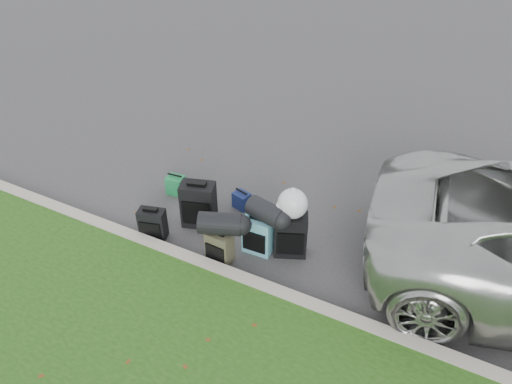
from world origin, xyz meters
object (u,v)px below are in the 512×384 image
at_px(suitcase_small_black, 153,224).
at_px(suitcase_olive, 220,247).
at_px(suitcase_large_black_left, 199,205).
at_px(suitcase_teal, 258,235).
at_px(tote_green, 176,185).
at_px(suitcase_large_black_right, 291,235).
at_px(tote_navy, 242,200).

relative_size(suitcase_small_black, suitcase_olive, 0.99).
bearing_deg(suitcase_large_black_left, suitcase_teal, -24.41).
xyz_separation_m(suitcase_large_black_left, tote_green, (-0.75, 0.47, -0.20)).
relative_size(suitcase_teal, tote_green, 1.88).
xyz_separation_m(suitcase_large_black_right, tote_navy, (-1.07, 0.59, -0.20)).
relative_size(suitcase_large_black_right, tote_green, 2.17).
relative_size(tote_green, tote_navy, 1.15).
height_order(suitcase_small_black, suitcase_large_black_right, suitcase_large_black_right).
distance_m(suitcase_large_black_left, tote_navy, 0.75).
distance_m(tote_green, tote_navy, 1.12).
height_order(suitcase_small_black, suitcase_teal, suitcase_teal).
relative_size(suitcase_small_black, suitcase_large_black_right, 0.71).
distance_m(suitcase_small_black, suitcase_olive, 1.09).
bearing_deg(suitcase_olive, suitcase_large_black_left, 144.47).
height_order(suitcase_large_black_left, tote_green, suitcase_large_black_left).
relative_size(suitcase_small_black, tote_navy, 1.78).
distance_m(suitcase_small_black, suitcase_large_black_left, 0.70).
bearing_deg(tote_navy, tote_green, -157.27).
bearing_deg(suitcase_small_black, tote_navy, 39.90).
distance_m(suitcase_teal, tote_navy, 1.01).
xyz_separation_m(suitcase_large_black_right, tote_green, (-2.19, 0.44, -0.18)).
bearing_deg(tote_green, suitcase_olive, -41.44).
bearing_deg(suitcase_large_black_right, suitcase_small_black, 173.89).
bearing_deg(suitcase_large_black_left, suitcase_large_black_right, -16.37).
distance_m(suitcase_large_black_right, tote_navy, 1.24).
relative_size(suitcase_small_black, tote_green, 1.54).
xyz_separation_m(suitcase_small_black, suitcase_large_black_left, (0.43, 0.54, 0.12)).
relative_size(suitcase_teal, suitcase_large_black_right, 0.87).
distance_m(suitcase_teal, suitcase_large_black_right, 0.44).
xyz_separation_m(suitcase_teal, suitcase_large_black_right, (0.41, 0.15, 0.04)).
distance_m(suitcase_olive, tote_green, 1.72).
bearing_deg(suitcase_teal, tote_green, 158.83).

